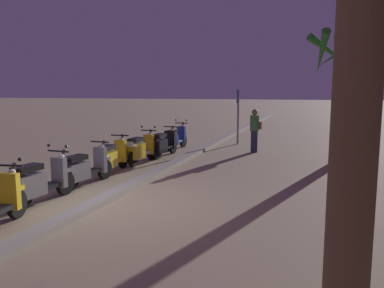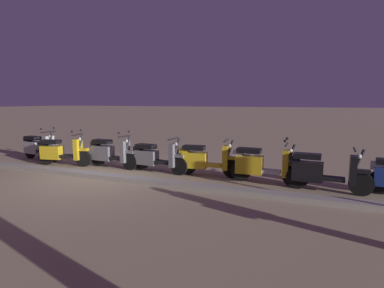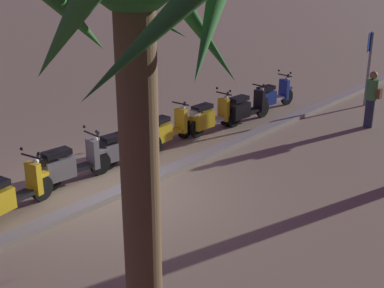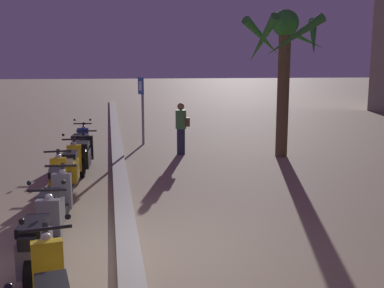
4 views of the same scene
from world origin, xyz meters
name	(u,v)px [view 2 (image 2 of 4)]	position (x,y,z in m)	size (l,w,h in m)	color
ground_plane	(94,177)	(0.00, 0.00, 0.00)	(200.00, 200.00, 0.00)	#9E896B
curb_strip	(93,175)	(0.00, 0.04, 0.06)	(60.00, 0.36, 0.12)	gray
scooter_black_gap_after_mid	(321,172)	(-5.76, -0.86, 0.46)	(1.86, 0.56, 1.04)	black
scooter_yellow_mid_rear	(260,165)	(-4.35, -1.08, 0.47)	(1.82, 0.56, 1.17)	black
scooter_yellow_mid_centre	(204,160)	(-2.78, -1.23, 0.45)	(1.81, 0.56, 1.04)	black
scooter_grey_tail_end	(155,157)	(-1.29, -1.13, 0.44)	(1.85, 0.56, 1.04)	black
scooter_grey_mid_front	(110,153)	(0.32, -1.14, 0.46)	(1.80, 0.56, 1.17)	black
scooter_yellow_second_in_line	(60,152)	(1.99, -0.80, 0.45)	(1.85, 0.66, 1.17)	black
scooter_silver_lead_nearest	(38,147)	(3.49, -1.28, 0.45)	(1.81, 0.59, 1.17)	black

